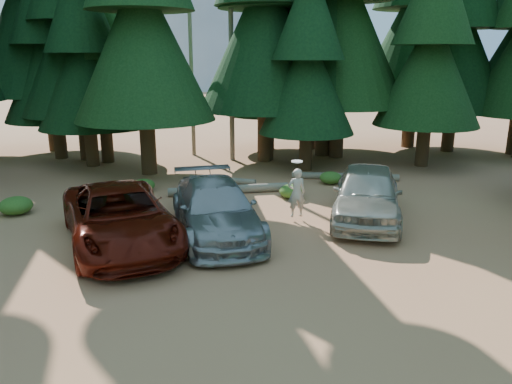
# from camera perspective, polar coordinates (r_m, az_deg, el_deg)

# --- Properties ---
(ground) EXTENTS (160.00, 160.00, 0.00)m
(ground) POSITION_cam_1_polar(r_m,az_deg,el_deg) (12.01, -2.79, -10.54)
(ground) COLOR #B06B4B
(ground) RESTS_ON ground
(forest_belt_north) EXTENTS (36.00, 7.00, 22.00)m
(forest_belt_north) POSITION_cam_1_polar(r_m,az_deg,el_deg) (26.32, -4.50, 3.88)
(forest_belt_north) COLOR black
(forest_belt_north) RESTS_ON ground
(snag_front) EXTENTS (0.24, 0.24, 12.00)m
(snag_front) POSITION_cam_1_polar(r_m,az_deg,el_deg) (25.33, -2.88, 17.11)
(snag_front) COLOR gray
(snag_front) RESTS_ON ground
(snag_back) EXTENTS (0.20, 0.20, 10.00)m
(snag_back) POSITION_cam_1_polar(r_m,az_deg,el_deg) (26.79, -7.44, 14.78)
(snag_back) COLOR gray
(snag_back) RESTS_ON ground
(mountain_peak) EXTENTS (48.00, 50.00, 28.00)m
(mountain_peak) POSITION_cam_1_polar(r_m,az_deg,el_deg) (99.32, -7.31, 19.64)
(mountain_peak) COLOR gray
(mountain_peak) RESTS_ON ground
(red_pickup) EXTENTS (4.47, 6.53, 1.66)m
(red_pickup) POSITION_cam_1_polar(r_m,az_deg,el_deg) (14.61, -15.32, -2.77)
(red_pickup) COLOR #581107
(red_pickup) RESTS_ON ground
(silver_minivan_center) EXTENTS (3.06, 5.80, 1.60)m
(silver_minivan_center) POSITION_cam_1_polar(r_m,az_deg,el_deg) (14.95, -4.61, -1.95)
(silver_minivan_center) COLOR #9C9EA3
(silver_minivan_center) RESTS_ON ground
(silver_minivan_right) EXTENTS (3.66, 5.65, 1.79)m
(silver_minivan_right) POSITION_cam_1_polar(r_m,az_deg,el_deg) (16.60, 12.57, -0.17)
(silver_minivan_right) COLOR #B5B0A1
(silver_minivan_right) RESTS_ON ground
(frisbee_player) EXTENTS (0.62, 0.45, 1.84)m
(frisbee_player) POSITION_cam_1_polar(r_m,az_deg,el_deg) (16.13, 4.66, -0.04)
(frisbee_player) COLOR beige
(frisbee_player) RESTS_ON ground
(log_left) EXTENTS (4.71, 0.77, 0.34)m
(log_left) POSITION_cam_1_polar(r_m,az_deg,el_deg) (19.49, -3.12, 0.29)
(log_left) COLOR gray
(log_left) RESTS_ON ground
(log_mid) EXTENTS (2.81, 1.39, 0.24)m
(log_mid) POSITION_cam_1_polar(r_m,az_deg,el_deg) (21.22, -3.89, 1.41)
(log_mid) COLOR gray
(log_mid) RESTS_ON ground
(log_right) EXTENTS (4.55, 1.25, 0.29)m
(log_right) POSITION_cam_1_polar(r_m,az_deg,el_deg) (22.00, 10.12, 1.77)
(log_right) COLOR gray
(log_right) RESTS_ON ground
(shrub_far_left) EXTENTS (1.09, 1.09, 0.60)m
(shrub_far_left) POSITION_cam_1_polar(r_m,az_deg,el_deg) (18.81, -25.76, -1.41)
(shrub_far_left) COLOR #33661E
(shrub_far_left) RESTS_ON ground
(shrub_left) EXTENTS (0.89, 0.89, 0.49)m
(shrub_left) POSITION_cam_1_polar(r_m,az_deg,el_deg) (20.31, -12.74, 0.77)
(shrub_left) COLOR #33661E
(shrub_left) RESTS_ON ground
(shrub_center_left) EXTENTS (1.00, 1.00, 0.55)m
(shrub_center_left) POSITION_cam_1_polar(r_m,az_deg,el_deg) (19.15, -7.28, 0.24)
(shrub_center_left) COLOR #33661E
(shrub_center_left) RESTS_ON ground
(shrub_center_right) EXTENTS (0.94, 0.94, 0.52)m
(shrub_center_right) POSITION_cam_1_polar(r_m,az_deg,el_deg) (18.92, 4.10, 0.09)
(shrub_center_right) COLOR #33661E
(shrub_center_right) RESTS_ON ground
(shrub_right) EXTENTS (0.94, 0.94, 0.51)m
(shrub_right) POSITION_cam_1_polar(r_m,az_deg,el_deg) (20.58, 13.45, 0.96)
(shrub_right) COLOR #33661E
(shrub_right) RESTS_ON ground
(shrub_far_right) EXTENTS (0.93, 0.93, 0.51)m
(shrub_far_right) POSITION_cam_1_polar(r_m,az_deg,el_deg) (21.20, 8.53, 1.63)
(shrub_far_right) COLOR #33661E
(shrub_far_right) RESTS_ON ground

